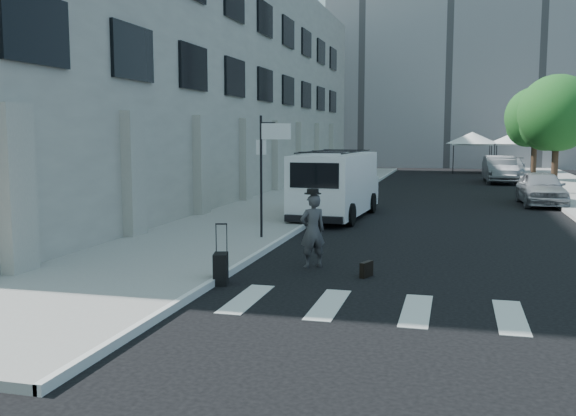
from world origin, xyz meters
The scene contains 16 objects.
ground centered at (0.00, 0.00, 0.00)m, with size 120.00×120.00×0.00m, color black.
sidewalk_left centered at (-4.25, 16.00, 0.07)m, with size 4.50×48.00×0.15m, color gray.
building_left centered at (-11.50, 18.00, 6.00)m, with size 10.00×44.00×12.00m, color gray.
building_far centered at (2.00, 50.00, 12.50)m, with size 22.00×12.00×25.00m, color slate.
sign_pole centered at (-2.36, 3.20, 2.65)m, with size 1.03×0.07×3.50m.
tree_near centered at (7.50, 20.15, 3.97)m, with size 3.80×3.83×6.03m.
tree_far centered at (7.50, 29.15, 3.97)m, with size 3.80×3.83×6.03m.
tent_left centered at (4.00, 38.00, 2.71)m, with size 4.00×4.00×3.20m.
tent_right centered at (7.20, 38.50, 2.71)m, with size 4.00×4.00×3.20m.
businessman centered at (-0.41, 0.19, 0.87)m, with size 0.63×0.42×1.74m, color #3E3D40.
briefcase centered at (0.97, -0.53, 0.17)m, with size 0.12×0.44×0.34m, color black.
suitcase centered at (-1.90, -2.00, 0.34)m, with size 0.39×0.51×1.27m.
cargo_van centered at (-1.49, 9.11, 1.23)m, with size 2.55×6.47×2.39m.
parked_car_a centered at (6.45, 15.41, 0.76)m, with size 1.78×4.44×1.51m, color #95969C.
parked_car_b centered at (5.51, 28.10, 0.85)m, with size 1.80×5.17×1.70m, color #575A5F.
parked_car_c centered at (6.80, 35.14, 0.66)m, with size 1.85×4.56×1.32m, color #ABAFB3.
Camera 1 is at (2.80, -14.40, 3.17)m, focal length 40.00 mm.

